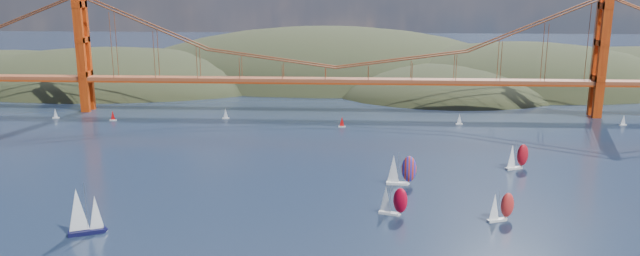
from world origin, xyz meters
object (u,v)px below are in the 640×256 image
object	(u,v)px
sloop_navy	(83,212)
racer_rwb	(401,169)
racer_0	(393,200)
racer_1	(501,206)
racer_3	(517,156)

from	to	relation	value
sloop_navy	racer_rwb	world-z (taller)	sloop_navy
racer_0	racer_1	distance (m)	28.62
racer_3	racer_rwb	size ratio (longest dim) A/B	0.90
racer_0	racer_3	world-z (taller)	racer_3
racer_0	racer_rwb	distance (m)	25.78
racer_0	racer_rwb	world-z (taller)	racer_rwb
sloop_navy	racer_0	distance (m)	80.67
racer_3	racer_rwb	world-z (taller)	racer_rwb
racer_0	racer_3	size ratio (longest dim) A/B	0.95
sloop_navy	racer_1	size ratio (longest dim) A/B	1.56
racer_0	racer_1	bearing A→B (deg)	11.92
sloop_navy	racer_3	xyz separation A→B (m)	(123.18, 61.30, -1.50)
racer_3	sloop_navy	bearing A→B (deg)	-176.78
racer_rwb	racer_1	bearing A→B (deg)	-45.62
sloop_navy	racer_1	world-z (taller)	sloop_navy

